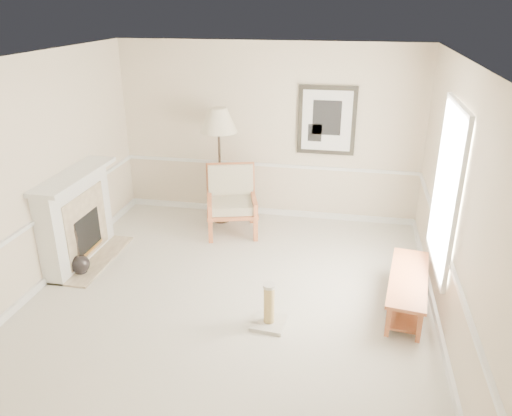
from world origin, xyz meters
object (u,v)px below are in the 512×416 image
(floor_lamp, at_px, (219,123))
(bench, at_px, (408,287))
(floor_vase, at_px, (80,265))
(scratching_post, at_px, (269,312))
(armchair, at_px, (231,197))

(floor_lamp, relative_size, bench, 1.27)
(floor_vase, xyz_separation_m, scratching_post, (2.72, -0.65, 0.03))
(bench, bearing_deg, floor_vase, -179.52)
(scratching_post, bearing_deg, bench, 23.63)
(scratching_post, bearing_deg, floor_vase, 166.47)
(floor_lamp, height_order, scratching_post, floor_lamp)
(floor_lamp, distance_m, scratching_post, 3.41)
(floor_vase, bearing_deg, scratching_post, -13.53)
(bench, bearing_deg, scratching_post, -156.37)
(floor_lamp, distance_m, bench, 3.82)
(armchair, distance_m, bench, 3.17)
(armchair, xyz_separation_m, bench, (2.61, -1.77, -0.29))
(floor_lamp, xyz_separation_m, scratching_post, (1.30, -2.78, -1.50))
(floor_vase, xyz_separation_m, armchair, (1.69, 1.81, 0.43))
(armchair, distance_m, scratching_post, 2.70)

